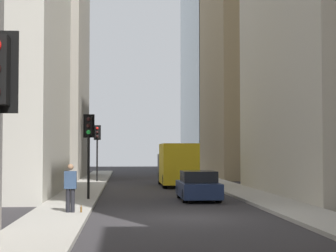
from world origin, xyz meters
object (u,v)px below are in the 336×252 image
object	(u,v)px
traffic_light_midblock	(89,136)
traffic_light_far_junction	(97,140)
delivery_truck	(177,164)
pedestrian	(70,186)
discarded_bottle	(81,209)
sedan_navy	(198,187)

from	to	relation	value
traffic_light_midblock	traffic_light_far_junction	world-z (taller)	traffic_light_far_junction
delivery_truck	pedestrian	world-z (taller)	delivery_truck
delivery_truck	traffic_light_midblock	xyz separation A→B (m)	(-11.47, 5.20, 1.59)
discarded_bottle	traffic_light_far_junction	bearing A→B (deg)	1.14
delivery_truck	discarded_bottle	xyz separation A→B (m)	(-17.39, 5.10, -1.21)
sedan_navy	traffic_light_midblock	size ratio (longest dim) A/B	1.09
delivery_truck	pedestrian	bearing A→B (deg)	162.42
discarded_bottle	traffic_light_midblock	bearing A→B (deg)	1.00
pedestrian	traffic_light_midblock	bearing A→B (deg)	-2.85
delivery_truck	sedan_navy	xyz separation A→B (m)	(-11.06, 0.00, -0.80)
traffic_light_midblock	sedan_navy	bearing A→B (deg)	-85.59
sedan_navy	traffic_light_far_junction	distance (m)	16.42
traffic_light_far_junction	pedestrian	distance (m)	21.64
delivery_truck	traffic_light_midblock	bearing A→B (deg)	155.59
traffic_light_midblock	discarded_bottle	distance (m)	6.56
sedan_navy	delivery_truck	bearing A→B (deg)	-0.00
delivery_truck	discarded_bottle	world-z (taller)	delivery_truck
sedan_navy	pedestrian	size ratio (longest dim) A/B	2.45
traffic_light_midblock	traffic_light_far_junction	bearing A→B (deg)	1.20
traffic_light_midblock	discarded_bottle	world-z (taller)	traffic_light_midblock
traffic_light_far_junction	sedan_navy	bearing A→B (deg)	-160.07
traffic_light_midblock	traffic_light_far_junction	distance (m)	15.65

